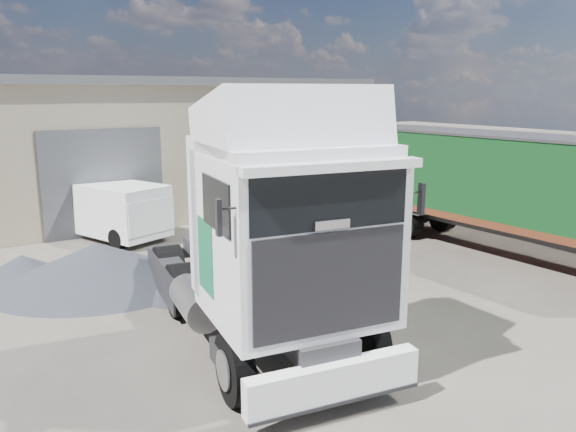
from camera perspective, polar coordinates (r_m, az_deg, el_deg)
ground at (r=12.12m, az=3.53°, el=-10.79°), size 120.00×120.00×0.00m
brick_boundary_wall at (r=23.69m, az=18.33°, el=3.29°), size 0.35×26.00×2.50m
tractor_unit at (r=10.09m, az=-1.57°, el=-3.19°), size 3.69×7.62×4.90m
box_trailer at (r=17.77m, az=21.30°, el=3.26°), size 3.07×10.95×3.60m
panel_van at (r=19.64m, az=-17.55°, el=0.66°), size 3.38×4.86×1.84m
gravel_heap at (r=14.98m, az=-19.05°, el=-4.78°), size 6.74×6.74×1.11m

